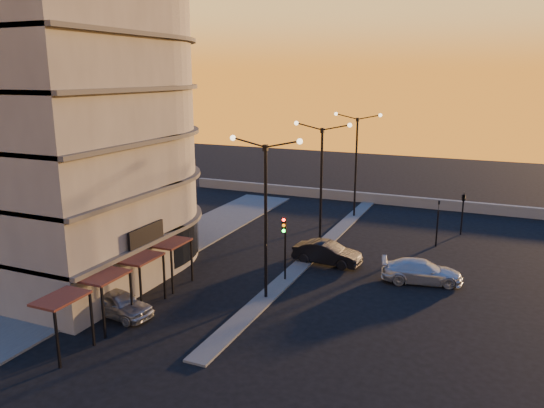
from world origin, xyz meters
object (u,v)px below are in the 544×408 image
at_px(car_wagon, 422,271).
at_px(car_sedan, 327,253).
at_px(car_hatchback, 117,303).
at_px(streetlamp_mid, 321,176).
at_px(traffic_light_main, 285,238).

bearing_deg(car_wagon, car_sedan, 70.04).
relative_size(car_hatchback, car_wagon, 0.85).
distance_m(streetlamp_mid, car_hatchback, 17.29).
bearing_deg(car_sedan, car_wagon, -93.57).
bearing_deg(streetlamp_mid, car_hatchback, -113.07).
distance_m(traffic_light_main, car_wagon, 8.94).
xyz_separation_m(car_hatchback, car_wagon, (14.50, 11.47, 0.00)).
bearing_deg(streetlamp_mid, car_wagon, -25.34).
distance_m(car_sedan, car_wagon, 6.55).
height_order(car_hatchback, car_sedan, car_sedan).
bearing_deg(car_hatchback, traffic_light_main, -31.69).
bearing_deg(traffic_light_main, streetlamp_mid, 90.00).
relative_size(streetlamp_mid, car_hatchback, 2.23).
bearing_deg(streetlamp_mid, traffic_light_main, -90.00).
distance_m(streetlamp_mid, car_sedan, 5.84).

